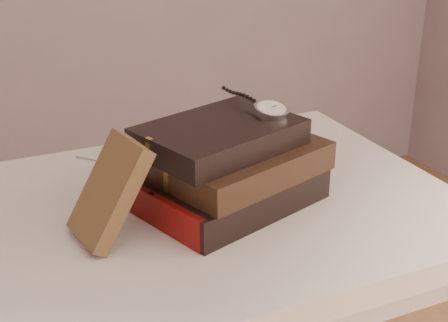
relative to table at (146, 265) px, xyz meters
name	(u,v)px	position (x,y,z in m)	size (l,w,h in m)	color
table	(146,265)	(0.00, 0.00, 0.00)	(1.00, 0.60, 0.75)	silver
book_stack	(231,167)	(0.14, -0.02, 0.15)	(0.32, 0.26, 0.14)	black
journal	(110,191)	(-0.06, -0.05, 0.17)	(0.02, 0.10, 0.16)	#47321B
pocket_watch	(269,109)	(0.21, -0.01, 0.24)	(0.07, 0.16, 0.02)	silver
eyeglasses	(145,158)	(0.02, 0.04, 0.17)	(0.15, 0.16, 0.05)	silver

